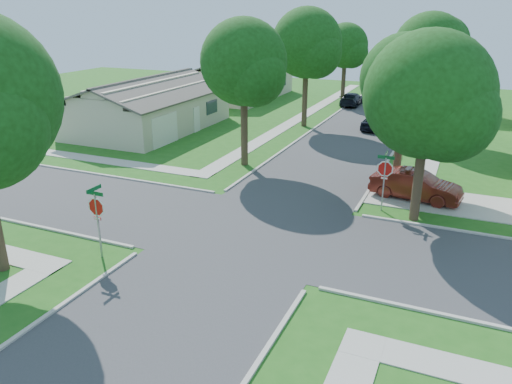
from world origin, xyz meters
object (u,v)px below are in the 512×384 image
object	(u,v)px
tree_ne_corner	(429,101)
car_curb_west	(352,99)
stop_sign_ne	(385,171)
house_nw_far	(239,83)
car_curb_east	(378,119)
car_driveway	(416,185)
stop_sign_sw	(97,210)
tree_e_near	(406,83)
house_nw_near	(149,111)
tree_e_mid	(430,53)
tree_e_far	(443,46)
tree_w_mid	(307,46)
tree_w_near	(245,66)
tree_w_far	(346,48)

from	to	relation	value
tree_ne_corner	car_curb_west	bearing A→B (deg)	109.03
stop_sign_ne	house_nw_far	size ratio (longest dim) A/B	0.22
car_curb_east	car_driveway	bearing A→B (deg)	-67.22
stop_sign_sw	car_driveway	size ratio (longest dim) A/B	0.65
stop_sign_ne	house_nw_far	world-z (taller)	house_nw_far
house_nw_far	car_curb_west	world-z (taller)	house_nw_far
tree_e_near	tree_ne_corner	world-z (taller)	tree_ne_corner
house_nw_far	house_nw_near	bearing A→B (deg)	-90.00
tree_e_mid	tree_e_far	bearing A→B (deg)	90.02
car_curb_west	house_nw_near	bearing A→B (deg)	52.62
tree_e_mid	car_curb_west	distance (m)	14.63
tree_e_far	car_driveway	world-z (taller)	tree_e_far
stop_sign_sw	tree_e_far	xyz separation A→B (m)	(9.45, 38.71, 3.95)
tree_e_mid	house_nw_far	world-z (taller)	tree_e_mid
tree_w_mid	house_nw_near	world-z (taller)	tree_w_mid
tree_e_mid	tree_w_near	distance (m)	15.25
stop_sign_sw	tree_e_mid	distance (m)	27.71
tree_e_near	car_curb_west	distance (m)	24.77
house_nw_far	tree_e_far	bearing A→B (deg)	5.53
tree_e_near	tree_e_mid	distance (m)	12.02
stop_sign_ne	car_driveway	xyz separation A→B (m)	(1.30, 2.27, -1.28)
tree_e_far	car_driveway	size ratio (longest dim) A/B	1.90
stop_sign_sw	tree_e_far	world-z (taller)	tree_e_far
tree_w_near	car_curb_west	world-z (taller)	tree_w_near
tree_e_near	house_nw_far	distance (m)	31.24
tree_w_mid	house_nw_far	distance (m)	16.56
tree_e_far	house_nw_near	xyz separation A→B (m)	(-20.75, -19.01, -4.46)
car_curb_east	stop_sign_sw	bearing A→B (deg)	-96.55
house_nw_far	car_curb_east	world-z (taller)	house_nw_far
stop_sign_ne	tree_w_near	world-z (taller)	tree_w_near
stop_sign_ne	tree_w_mid	xyz separation A→B (m)	(-9.34, 16.31, 4.46)
stop_sign_sw	stop_sign_ne	distance (m)	13.29
house_nw_near	car_driveway	bearing A→B (deg)	-20.05
stop_sign_ne	tree_w_far	world-z (taller)	tree_w_far
tree_w_near	car_driveway	size ratio (longest dim) A/B	1.96
tree_e_mid	house_nw_near	bearing A→B (deg)	-163.85
tree_w_mid	house_nw_far	xyz separation A→B (m)	(-11.35, 10.99, -4.97)
stop_sign_ne	tree_w_mid	distance (m)	19.31
stop_sign_sw	tree_w_near	size ratio (longest dim) A/B	0.33
car_driveway	car_curb_east	distance (m)	16.31
house_nw_far	stop_sign_ne	bearing A→B (deg)	-52.84
tree_e_mid	tree_w_mid	bearing A→B (deg)	180.00
car_curb_east	tree_e_mid	bearing A→B (deg)	-17.95
stop_sign_sw	house_nw_far	world-z (taller)	house_nw_far
tree_ne_corner	car_driveway	distance (m)	5.58
stop_sign_ne	tree_e_near	size ratio (longest dim) A/B	0.36
tree_e_near	tree_w_mid	distance (m)	15.26
stop_sign_sw	house_nw_far	distance (m)	38.40
tree_e_near	car_curb_east	bearing A→B (deg)	104.68
stop_sign_ne	tree_w_mid	world-z (taller)	tree_w_mid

